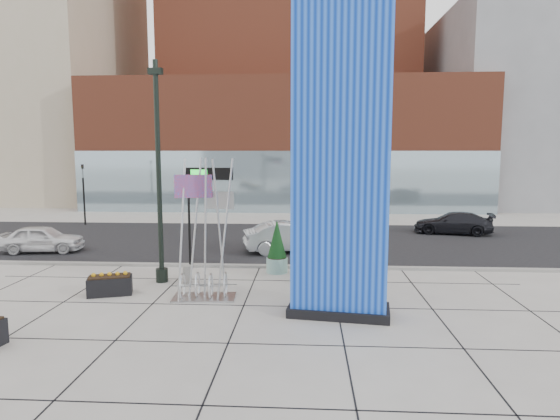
# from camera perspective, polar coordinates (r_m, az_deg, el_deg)

# --- Properties ---
(ground) EXTENTS (160.00, 160.00, 0.00)m
(ground) POSITION_cam_1_polar(r_m,az_deg,el_deg) (16.55, -7.45, -10.31)
(ground) COLOR #9E9991
(ground) RESTS_ON ground
(street_asphalt) EXTENTS (80.00, 12.00, 0.02)m
(street_asphalt) POSITION_cam_1_polar(r_m,az_deg,el_deg) (26.15, -3.36, -3.75)
(street_asphalt) COLOR black
(street_asphalt) RESTS_ON ground
(curb_edge) EXTENTS (80.00, 0.30, 0.12)m
(curb_edge) POSITION_cam_1_polar(r_m,az_deg,el_deg) (20.33, -5.34, -6.79)
(curb_edge) COLOR gray
(curb_edge) RESTS_ON ground
(tower_podium) EXTENTS (34.00, 10.00, 11.00)m
(tower_podium) POSITION_cam_1_polar(r_m,az_deg,el_deg) (42.55, 0.63, 7.89)
(tower_podium) COLOR brown
(tower_podium) RESTS_ON ground
(tower_glass_front) EXTENTS (34.00, 0.60, 5.00)m
(tower_glass_front) POSITION_cam_1_polar(r_m,az_deg,el_deg) (37.83, 0.27, 3.43)
(tower_glass_front) COLOR #8CA5B2
(tower_glass_front) RESTS_ON ground
(building_beige_left) EXTENTS (18.00, 20.00, 34.00)m
(building_beige_left) POSITION_cam_1_polar(r_m,az_deg,el_deg) (58.63, -27.93, 18.20)
(building_beige_left) COLOR tan
(building_beige_left) RESTS_ON ground
(building_grey_parking) EXTENTS (20.00, 18.00, 18.00)m
(building_grey_parking) POSITION_cam_1_polar(r_m,az_deg,el_deg) (52.92, 29.62, 10.62)
(building_grey_parking) COLOR slate
(building_grey_parking) RESTS_ON ground
(blue_pylon) EXTENTS (3.19, 1.76, 10.10)m
(blue_pylon) POSITION_cam_1_polar(r_m,az_deg,el_deg) (13.87, 7.46, 6.82)
(blue_pylon) COLOR #0C37B8
(blue_pylon) RESTS_ON ground
(lamp_post) EXTENTS (0.53, 0.45, 8.24)m
(lamp_post) POSITION_cam_1_polar(r_m,az_deg,el_deg) (18.03, -14.50, 1.92)
(lamp_post) COLOR black
(lamp_post) RESTS_ON ground
(public_art_sculpture) EXTENTS (2.16, 1.19, 4.76)m
(public_art_sculpture) POSITION_cam_1_polar(r_m,az_deg,el_deg) (16.01, -9.25, -6.30)
(public_art_sculpture) COLOR silver
(public_art_sculpture) RESTS_ON ground
(concrete_bollard) EXTENTS (0.34, 0.34, 0.66)m
(concrete_bollard) POSITION_cam_1_polar(r_m,az_deg,el_deg) (18.25, -11.22, -7.65)
(concrete_bollard) COLOR gray
(concrete_bollard) RESTS_ON ground
(overhead_street_sign) EXTENTS (2.02, 0.33, 4.28)m
(overhead_street_sign) POSITION_cam_1_polar(r_m,az_deg,el_deg) (19.80, -9.08, 3.37)
(overhead_street_sign) COLOR black
(overhead_street_sign) RESTS_ON ground
(round_planter_east) EXTENTS (0.96, 0.96, 2.41)m
(round_planter_east) POSITION_cam_1_polar(r_m,az_deg,el_deg) (17.78, 8.40, -5.28)
(round_planter_east) COLOR #89B9AF
(round_planter_east) RESTS_ON ground
(round_planter_mid) EXTENTS (0.99, 0.99, 2.48)m
(round_planter_mid) POSITION_cam_1_polar(r_m,az_deg,el_deg) (17.71, 3.86, -5.17)
(round_planter_mid) COLOR #89B9AF
(round_planter_mid) RESTS_ON ground
(round_planter_west) EXTENTS (0.87, 0.87, 2.18)m
(round_planter_west) POSITION_cam_1_polar(r_m,az_deg,el_deg) (19.21, -0.37, -4.61)
(round_planter_west) COLOR #89B9AF
(round_planter_west) RESTS_ON ground
(box_planter_north) EXTENTS (1.61, 1.14, 0.80)m
(box_planter_north) POSITION_cam_1_polar(r_m,az_deg,el_deg) (17.46, -20.02, -8.49)
(box_planter_north) COLOR black
(box_planter_north) RESTS_ON ground
(car_white_west) EXTENTS (4.05, 2.05, 1.32)m
(car_white_west) POSITION_cam_1_polar(r_m,az_deg,el_deg) (25.90, -27.01, -3.17)
(car_white_west) COLOR white
(car_white_west) RESTS_ON ground
(car_silver_mid) EXTENTS (4.76, 2.67, 1.49)m
(car_silver_mid) POSITION_cam_1_polar(r_m,az_deg,el_deg) (23.11, 1.19, -3.33)
(car_silver_mid) COLOR #AFB3B7
(car_silver_mid) RESTS_ON ground
(car_dark_east) EXTENTS (4.81, 2.81, 1.31)m
(car_dark_east) POSITION_cam_1_polar(r_m,az_deg,el_deg) (30.03, 20.35, -1.52)
(car_dark_east) COLOR black
(car_dark_east) RESTS_ON ground
(traffic_signal) EXTENTS (0.15, 0.18, 4.10)m
(traffic_signal) POSITION_cam_1_polar(r_m,az_deg,el_deg) (34.10, -22.82, 2.13)
(traffic_signal) COLOR black
(traffic_signal) RESTS_ON ground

